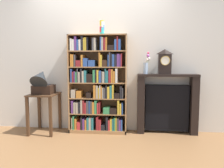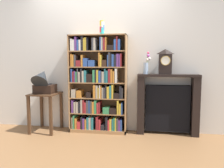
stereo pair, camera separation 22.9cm
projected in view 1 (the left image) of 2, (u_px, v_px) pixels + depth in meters
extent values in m
cube|color=brown|center=(97.00, 135.00, 3.74)|extent=(7.59, 6.40, 0.02)
cube|color=silver|center=(107.00, 58.00, 3.92)|extent=(4.59, 0.08, 2.60)
cube|color=#A87A4C|center=(71.00, 84.00, 3.84)|extent=(0.02, 0.29, 1.68)
cube|color=#A87A4C|center=(126.00, 85.00, 3.75)|extent=(0.02, 0.29, 1.68)
cube|color=brown|center=(99.00, 83.00, 3.93)|extent=(0.99, 0.01, 1.68)
cube|color=#A87A4C|center=(98.00, 35.00, 3.71)|extent=(0.99, 0.29, 0.02)
cube|color=#A87A4C|center=(98.00, 130.00, 3.88)|extent=(0.99, 0.29, 0.06)
cube|color=#B2A893|center=(73.00, 122.00, 3.87)|extent=(0.02, 0.21, 0.20)
cube|color=#388E56|center=(75.00, 121.00, 3.88)|extent=(0.03, 0.23, 0.23)
cube|color=orange|center=(77.00, 123.00, 3.87)|extent=(0.03, 0.21, 0.19)
cube|color=#C63338|center=(80.00, 125.00, 3.87)|extent=(0.06, 0.21, 0.13)
cube|color=black|center=(83.00, 122.00, 3.88)|extent=(0.03, 0.25, 0.21)
cube|color=#663884|center=(85.00, 123.00, 3.85)|extent=(0.03, 0.20, 0.19)
cube|color=orange|center=(87.00, 123.00, 3.86)|extent=(0.03, 0.24, 0.18)
cube|color=teal|center=(89.00, 123.00, 3.85)|extent=(0.04, 0.22, 0.21)
cube|color=#B2A893|center=(91.00, 123.00, 3.85)|extent=(0.04, 0.22, 0.21)
cube|color=teal|center=(93.00, 123.00, 3.85)|extent=(0.03, 0.22, 0.21)
cube|color=maroon|center=(98.00, 122.00, 3.84)|extent=(0.04, 0.23, 0.23)
cube|color=maroon|center=(99.00, 124.00, 3.82)|extent=(0.02, 0.19, 0.19)
cube|color=#C63338|center=(101.00, 124.00, 3.85)|extent=(0.02, 0.24, 0.18)
cube|color=black|center=(104.00, 126.00, 3.83)|extent=(0.07, 0.21, 0.09)
cube|color=black|center=(108.00, 122.00, 3.83)|extent=(0.04, 0.24, 0.23)
cube|color=#C63338|center=(110.00, 124.00, 3.81)|extent=(0.03, 0.20, 0.18)
cube|color=gold|center=(111.00, 124.00, 3.81)|extent=(0.03, 0.21, 0.20)
cube|color=teal|center=(113.00, 124.00, 3.81)|extent=(0.02, 0.22, 0.20)
cube|color=#388E56|center=(115.00, 123.00, 3.80)|extent=(0.02, 0.20, 0.22)
cube|color=gold|center=(116.00, 123.00, 3.79)|extent=(0.02, 0.20, 0.22)
cube|color=#424247|center=(118.00, 123.00, 3.80)|extent=(0.03, 0.21, 0.21)
cube|color=#663884|center=(120.00, 124.00, 3.81)|extent=(0.03, 0.24, 0.19)
cube|color=#2D519E|center=(122.00, 124.00, 3.80)|extent=(0.03, 0.22, 0.19)
cube|color=#A87A4C|center=(98.00, 113.00, 3.84)|extent=(0.96, 0.27, 0.02)
cube|color=#663884|center=(74.00, 106.00, 3.85)|extent=(0.03, 0.22, 0.22)
cube|color=#B2A893|center=(76.00, 107.00, 3.83)|extent=(0.03, 0.19, 0.19)
cube|color=#B2A893|center=(78.00, 107.00, 3.85)|extent=(0.04, 0.24, 0.19)
cube|color=black|center=(80.00, 107.00, 3.82)|extent=(0.04, 0.20, 0.20)
cube|color=#B2A893|center=(83.00, 106.00, 3.83)|extent=(0.03, 0.22, 0.23)
cube|color=maroon|center=(85.00, 106.00, 3.83)|extent=(0.03, 0.23, 0.22)
cube|color=#C63338|center=(86.00, 107.00, 3.83)|extent=(0.02, 0.23, 0.19)
cube|color=#424247|center=(88.00, 106.00, 3.82)|extent=(0.04, 0.22, 0.22)
cube|color=#2D519E|center=(90.00, 106.00, 3.81)|extent=(0.02, 0.21, 0.22)
cube|color=#424247|center=(92.00, 107.00, 3.81)|extent=(0.03, 0.20, 0.21)
cube|color=orange|center=(94.00, 107.00, 3.81)|extent=(0.04, 0.22, 0.20)
cube|color=#388E56|center=(96.00, 106.00, 3.79)|extent=(0.04, 0.19, 0.23)
cube|color=#C63338|center=(98.00, 108.00, 3.80)|extent=(0.02, 0.20, 0.18)
cube|color=maroon|center=(100.00, 107.00, 3.79)|extent=(0.02, 0.20, 0.20)
cube|color=#388E56|center=(107.00, 110.00, 3.78)|extent=(0.11, 0.19, 0.11)
cube|color=black|center=(114.00, 110.00, 3.78)|extent=(0.12, 0.21, 0.10)
cube|color=gold|center=(119.00, 106.00, 3.79)|extent=(0.03, 0.25, 0.24)
cube|color=gold|center=(121.00, 108.00, 3.76)|extent=(0.03, 0.20, 0.18)
cube|color=#2D519E|center=(123.00, 108.00, 3.77)|extent=(0.02, 0.23, 0.19)
cube|color=#A87A4C|center=(98.00, 98.00, 3.82)|extent=(0.96, 0.27, 0.02)
cube|color=#B2A893|center=(74.00, 93.00, 3.82)|extent=(0.07, 0.22, 0.14)
cube|color=orange|center=(80.00, 94.00, 3.80)|extent=(0.08, 0.19, 0.12)
cube|color=black|center=(89.00, 95.00, 3.78)|extent=(0.08, 0.19, 0.10)
cube|color=orange|center=(96.00, 91.00, 3.80)|extent=(0.04, 0.25, 0.22)
cube|color=#B2A893|center=(98.00, 91.00, 3.79)|extent=(0.03, 0.25, 0.22)
cube|color=gold|center=(99.00, 92.00, 3.77)|extent=(0.02, 0.21, 0.18)
cube|color=white|center=(101.00, 91.00, 3.77)|extent=(0.02, 0.20, 0.22)
cube|color=orange|center=(102.00, 92.00, 3.77)|extent=(0.02, 0.22, 0.20)
cube|color=#B2A893|center=(104.00, 92.00, 3.78)|extent=(0.02, 0.24, 0.18)
cube|color=#424247|center=(105.00, 93.00, 3.76)|extent=(0.03, 0.19, 0.18)
cube|color=black|center=(107.00, 91.00, 3.76)|extent=(0.02, 0.21, 0.22)
cube|color=gold|center=(109.00, 92.00, 3.76)|extent=(0.04, 0.22, 0.20)
cube|color=teal|center=(111.00, 91.00, 3.76)|extent=(0.03, 0.23, 0.22)
cube|color=gold|center=(113.00, 91.00, 3.77)|extent=(0.03, 0.25, 0.24)
cube|color=black|center=(117.00, 95.00, 3.75)|extent=(0.09, 0.21, 0.09)
cube|color=black|center=(121.00, 92.00, 3.75)|extent=(0.03, 0.23, 0.21)
cube|color=#424247|center=(123.00, 93.00, 3.75)|extent=(0.02, 0.24, 0.18)
cube|color=#A87A4C|center=(98.00, 83.00, 3.79)|extent=(0.96, 0.27, 0.02)
cube|color=#2D519E|center=(73.00, 75.00, 3.79)|extent=(0.02, 0.20, 0.23)
cube|color=maroon|center=(74.00, 77.00, 3.78)|extent=(0.03, 0.19, 0.18)
cube|color=#663884|center=(76.00, 76.00, 3.80)|extent=(0.02, 0.24, 0.19)
cube|color=#388E56|center=(77.00, 77.00, 3.79)|extent=(0.02, 0.22, 0.18)
cube|color=#424247|center=(79.00, 75.00, 3.78)|extent=(0.02, 0.21, 0.23)
cube|color=#B2A893|center=(80.00, 77.00, 3.79)|extent=(0.03, 0.24, 0.18)
cube|color=black|center=(82.00, 75.00, 3.78)|extent=(0.02, 0.22, 0.23)
cube|color=#B2A893|center=(84.00, 76.00, 3.77)|extent=(0.03, 0.22, 0.19)
cube|color=teal|center=(86.00, 76.00, 3.77)|extent=(0.04, 0.22, 0.20)
cube|color=black|center=(90.00, 78.00, 3.74)|extent=(0.10, 0.16, 0.14)
cube|color=#388E56|center=(95.00, 76.00, 3.76)|extent=(0.04, 0.23, 0.21)
cube|color=black|center=(97.00, 76.00, 3.76)|extent=(0.02, 0.23, 0.22)
cube|color=gold|center=(98.00, 76.00, 3.74)|extent=(0.03, 0.20, 0.21)
cube|color=#2D519E|center=(101.00, 76.00, 3.74)|extent=(0.04, 0.20, 0.20)
cube|color=#424247|center=(102.00, 77.00, 3.75)|extent=(0.02, 0.22, 0.19)
cube|color=#B2A893|center=(104.00, 77.00, 3.74)|extent=(0.04, 0.22, 0.18)
cube|color=teal|center=(106.00, 75.00, 3.73)|extent=(0.02, 0.21, 0.23)
cube|color=teal|center=(108.00, 76.00, 3.72)|extent=(0.03, 0.19, 0.20)
cube|color=maroon|center=(110.00, 76.00, 3.74)|extent=(0.04, 0.24, 0.23)
cube|color=orange|center=(112.00, 76.00, 3.73)|extent=(0.03, 0.22, 0.22)
cube|color=orange|center=(114.00, 77.00, 3.72)|extent=(0.03, 0.20, 0.19)
cube|color=white|center=(117.00, 75.00, 3.72)|extent=(0.03, 0.22, 0.24)
cube|color=#A87A4C|center=(98.00, 67.00, 3.76)|extent=(0.96, 0.27, 0.02)
cube|color=orange|center=(73.00, 60.00, 3.78)|extent=(0.02, 0.24, 0.21)
cube|color=orange|center=(74.00, 61.00, 3.77)|extent=(0.03, 0.24, 0.20)
cube|color=#424247|center=(76.00, 61.00, 3.76)|extent=(0.02, 0.22, 0.20)
cube|color=maroon|center=(79.00, 63.00, 3.74)|extent=(0.08, 0.19, 0.11)
cube|color=orange|center=(83.00, 61.00, 3.76)|extent=(0.03, 0.25, 0.20)
cube|color=#2D519E|center=(86.00, 62.00, 3.73)|extent=(0.07, 0.19, 0.14)
cube|color=#2D519E|center=(92.00, 63.00, 3.74)|extent=(0.11, 0.23, 0.11)
cube|color=orange|center=(100.00, 60.00, 3.73)|extent=(0.02, 0.24, 0.23)
cube|color=gold|center=(102.00, 61.00, 3.71)|extent=(0.03, 0.21, 0.20)
cube|color=#382316|center=(105.00, 63.00, 3.70)|extent=(0.08, 0.18, 0.11)
cube|color=#2D519E|center=(109.00, 61.00, 3.71)|extent=(0.02, 0.23, 0.20)
cube|color=#424247|center=(110.00, 60.00, 3.69)|extent=(0.02, 0.19, 0.24)
cube|color=black|center=(112.00, 60.00, 3.70)|extent=(0.02, 0.21, 0.22)
cube|color=#2D519E|center=(114.00, 61.00, 3.71)|extent=(0.03, 0.23, 0.20)
cube|color=black|center=(116.00, 61.00, 3.71)|extent=(0.04, 0.25, 0.20)
cube|color=#663884|center=(118.00, 60.00, 3.68)|extent=(0.04, 0.19, 0.21)
cube|color=#663884|center=(120.00, 61.00, 3.68)|extent=(0.02, 0.19, 0.20)
cube|color=maroon|center=(122.00, 60.00, 3.70)|extent=(0.02, 0.25, 0.22)
cube|color=#A87A4C|center=(98.00, 51.00, 3.74)|extent=(0.96, 0.27, 0.02)
cube|color=white|center=(72.00, 45.00, 3.74)|extent=(0.03, 0.22, 0.20)
cube|color=white|center=(74.00, 45.00, 3.73)|extent=(0.04, 0.21, 0.19)
cube|color=#663884|center=(77.00, 44.00, 3.73)|extent=(0.04, 0.22, 0.23)
cube|color=#2D519E|center=(79.00, 46.00, 3.74)|extent=(0.03, 0.25, 0.18)
cube|color=white|center=(81.00, 45.00, 3.72)|extent=(0.03, 0.20, 0.18)
cube|color=black|center=(83.00, 44.00, 3.72)|extent=(0.04, 0.22, 0.23)
cube|color=gold|center=(85.00, 45.00, 3.72)|extent=(0.02, 0.22, 0.21)
cube|color=gold|center=(86.00, 44.00, 3.71)|extent=(0.03, 0.20, 0.21)
cube|color=black|center=(88.00, 44.00, 3.70)|extent=(0.02, 0.19, 0.22)
cube|color=#424247|center=(94.00, 45.00, 3.71)|extent=(0.02, 0.24, 0.21)
cube|color=#B2A893|center=(96.00, 45.00, 3.70)|extent=(0.03, 0.21, 0.21)
cube|color=#2D519E|center=(101.00, 44.00, 3.68)|extent=(0.02, 0.20, 0.22)
cube|color=#B2A893|center=(103.00, 44.00, 3.68)|extent=(0.03, 0.20, 0.22)
cube|color=maroon|center=(105.00, 44.00, 3.69)|extent=(0.03, 0.22, 0.21)
cube|color=orange|center=(107.00, 44.00, 3.68)|extent=(0.02, 0.22, 0.22)
cube|color=black|center=(111.00, 48.00, 3.66)|extent=(0.11, 0.16, 0.09)
cube|color=#2D519E|center=(116.00, 45.00, 3.68)|extent=(0.03, 0.24, 0.18)
cube|color=maroon|center=(118.00, 44.00, 3.65)|extent=(0.02, 0.20, 0.22)
cube|color=#2D519E|center=(120.00, 45.00, 3.66)|extent=(0.04, 0.20, 0.18)
cylinder|color=#28B2B7|center=(102.00, 32.00, 3.67)|extent=(0.07, 0.07, 0.09)
cylinder|color=#28B2B7|center=(102.00, 31.00, 3.67)|extent=(0.07, 0.07, 0.09)
cylinder|color=red|center=(102.00, 30.00, 3.67)|extent=(0.07, 0.07, 0.09)
cylinder|color=yellow|center=(102.00, 29.00, 3.67)|extent=(0.07, 0.07, 0.09)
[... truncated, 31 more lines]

